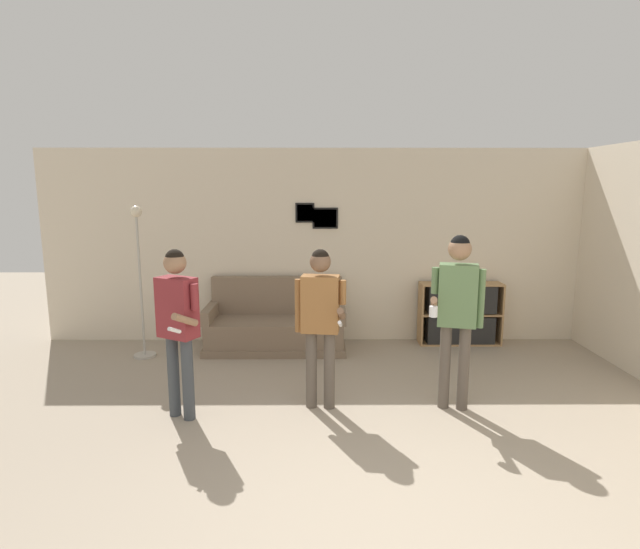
{
  "coord_description": "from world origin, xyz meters",
  "views": [
    {
      "loc": [
        -0.52,
        -2.76,
        2.17
      ],
      "look_at": [
        -0.49,
        2.09,
        1.32
      ],
      "focal_mm": 28.0,
      "sensor_mm": 36.0,
      "label": 1
    }
  ],
  "objects_px": {
    "person_player_foreground_center": "(320,313)",
    "person_watcher_holding_cup": "(457,304)",
    "floor_lamp": "(140,279)",
    "person_player_foreground_left": "(177,317)",
    "bookshelf": "(460,314)",
    "couch": "(276,326)"
  },
  "relations": [
    {
      "from": "floor_lamp",
      "to": "person_watcher_holding_cup",
      "type": "relative_size",
      "value": 1.13
    },
    {
      "from": "floor_lamp",
      "to": "person_player_foreground_left",
      "type": "xyz_separation_m",
      "value": [
        0.95,
        -1.75,
        -0.03
      ]
    },
    {
      "from": "bookshelf",
      "to": "person_watcher_holding_cup",
      "type": "distance_m",
      "value": 2.28
    },
    {
      "from": "couch",
      "to": "floor_lamp",
      "type": "xyz_separation_m",
      "value": [
        -1.68,
        -0.33,
        0.72
      ]
    },
    {
      "from": "floor_lamp",
      "to": "person_watcher_holding_cup",
      "type": "bearing_deg",
      "value": -23.56
    },
    {
      "from": "bookshelf",
      "to": "person_player_foreground_center",
      "type": "bearing_deg",
      "value": -133.65
    },
    {
      "from": "person_player_foreground_center",
      "to": "person_watcher_holding_cup",
      "type": "distance_m",
      "value": 1.32
    },
    {
      "from": "couch",
      "to": "person_player_foreground_left",
      "type": "relative_size",
      "value": 1.15
    },
    {
      "from": "couch",
      "to": "person_watcher_holding_cup",
      "type": "distance_m",
      "value": 2.8
    },
    {
      "from": "person_watcher_holding_cup",
      "to": "person_player_foreground_center",
      "type": "bearing_deg",
      "value": 178.7
    },
    {
      "from": "bookshelf",
      "to": "person_player_foreground_left",
      "type": "relative_size",
      "value": 0.7
    },
    {
      "from": "person_player_foreground_center",
      "to": "person_watcher_holding_cup",
      "type": "bearing_deg",
      "value": -1.3
    },
    {
      "from": "floor_lamp",
      "to": "bookshelf",
      "type": "bearing_deg",
      "value": 7.06
    },
    {
      "from": "couch",
      "to": "person_player_foreground_center",
      "type": "relative_size",
      "value": 1.17
    },
    {
      "from": "floor_lamp",
      "to": "person_watcher_holding_cup",
      "type": "distance_m",
      "value": 3.92
    },
    {
      "from": "floor_lamp",
      "to": "person_player_foreground_left",
      "type": "relative_size",
      "value": 1.2
    },
    {
      "from": "person_player_foreground_center",
      "to": "person_player_foreground_left",
      "type": "bearing_deg",
      "value": -171.02
    },
    {
      "from": "person_player_foreground_center",
      "to": "person_watcher_holding_cup",
      "type": "relative_size",
      "value": 0.92
    },
    {
      "from": "bookshelf",
      "to": "floor_lamp",
      "type": "relative_size",
      "value": 0.58
    },
    {
      "from": "bookshelf",
      "to": "couch",
      "type": "bearing_deg",
      "value": -175.75
    },
    {
      "from": "person_player_foreground_center",
      "to": "person_watcher_holding_cup",
      "type": "height_order",
      "value": "person_watcher_holding_cup"
    },
    {
      "from": "couch",
      "to": "bookshelf",
      "type": "relative_size",
      "value": 1.65
    }
  ]
}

